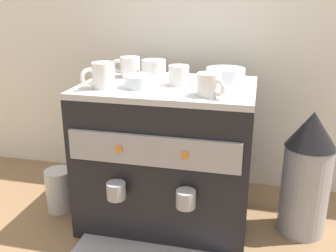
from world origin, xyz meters
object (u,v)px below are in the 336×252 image
ceramic_cup_0 (129,67)px  milk_pitcher (60,190)px  ceramic_cup_4 (210,85)px  ceramic_cup_3 (154,69)px  ceramic_bowl_0 (138,82)px  ceramic_cup_1 (179,75)px  coffee_grinder (307,173)px  ceramic_bowl_1 (225,75)px  espresso_machine (168,156)px  ceramic_cup_2 (102,75)px

ceramic_cup_0 → milk_pitcher: bearing=-153.7°
ceramic_cup_4 → milk_pitcher: 0.70m
ceramic_cup_3 → ceramic_cup_4: (0.21, -0.18, -0.00)m
ceramic_cup_3 → ceramic_bowl_0: ceramic_cup_3 is taller
ceramic_cup_0 → ceramic_cup_1: size_ratio=1.06×
coffee_grinder → ceramic_bowl_1: bearing=165.5°
ceramic_cup_1 → ceramic_bowl_0: 0.13m
ceramic_cup_1 → ceramic_cup_0: bearing=156.3°
espresso_machine → ceramic_bowl_0: ceramic_bowl_0 is taller
ceramic_bowl_0 → milk_pitcher: bearing=175.4°
ceramic_cup_3 → ceramic_bowl_1: ceramic_cup_3 is taller
ceramic_cup_3 → coffee_grinder: bearing=-4.8°
ceramic_cup_1 → ceramic_bowl_1: (0.13, 0.10, -0.01)m
ceramic_cup_1 → coffee_grinder: ceramic_cup_1 is taller
ceramic_cup_2 → milk_pitcher: ceramic_cup_2 is taller
ceramic_cup_0 → ceramic_cup_1: ceramic_cup_0 is taller
ceramic_cup_1 → ceramic_cup_3: 0.12m
ceramic_bowl_0 → ceramic_cup_0: bearing=118.1°
milk_pitcher → ceramic_cup_1: bearing=4.7°
espresso_machine → milk_pitcher: size_ratio=3.51×
ceramic_cup_1 → milk_pitcher: 0.61m
ceramic_cup_1 → ceramic_bowl_0: (-0.11, -0.06, -0.01)m
ceramic_cup_2 → espresso_machine: bearing=27.1°
ceramic_cup_2 → ceramic_cup_1: bearing=23.8°
ceramic_bowl_0 → ceramic_cup_2: bearing=-161.5°
ceramic_cup_0 → coffee_grinder: (0.60, -0.06, -0.30)m
ceramic_cup_0 → ceramic_cup_2: bearing=-97.9°
ceramic_cup_2 → coffee_grinder: bearing=11.0°
espresso_machine → ceramic_cup_1: ceramic_cup_1 is taller
ceramic_cup_2 → ceramic_cup_3: bearing=55.1°
ceramic_cup_0 → ceramic_cup_4: ceramic_cup_0 is taller
ceramic_bowl_1 → ceramic_cup_2: bearing=-151.0°
ceramic_cup_4 → ceramic_bowl_1: ceramic_cup_4 is taller
ceramic_cup_0 → ceramic_cup_1: bearing=-23.7°
ceramic_cup_1 → coffee_grinder: (0.41, 0.03, -0.30)m
ceramic_cup_1 → ceramic_bowl_0: size_ratio=1.07×
espresso_machine → ceramic_cup_0: ceramic_cup_0 is taller
espresso_machine → ceramic_cup_1: bearing=4.5°
ceramic_cup_0 → ceramic_cup_3: (0.09, -0.01, -0.00)m
ceramic_cup_3 → ceramic_bowl_0: bearing=-95.7°
ceramic_cup_1 → ceramic_bowl_0: bearing=-151.8°
ceramic_bowl_1 → milk_pitcher: (-0.56, -0.13, -0.42)m
ceramic_cup_0 → ceramic_cup_2: 0.18m
coffee_grinder → espresso_machine: bearing=-176.2°
coffee_grinder → milk_pitcher: bearing=-175.8°
ceramic_bowl_0 → ceramic_bowl_1: size_ratio=0.71×
coffee_grinder → ceramic_cup_0: bearing=174.6°
espresso_machine → ceramic_cup_2: bearing=-152.9°
milk_pitcher → ceramic_cup_0: bearing=26.3°
ceramic_cup_2 → ceramic_cup_3: (0.11, 0.16, -0.01)m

